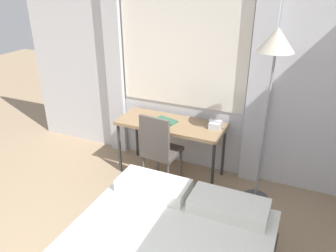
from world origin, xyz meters
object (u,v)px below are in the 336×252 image
at_px(desk_chair, 159,147).
at_px(standing_lamp, 275,58).
at_px(book, 166,120).
at_px(desk, 171,127).
at_px(telephone, 216,125).

xyz_separation_m(desk_chair, standing_lamp, (1.15, 0.19, 1.14)).
height_order(desk_chair, book, desk_chair).
bearing_deg(desk, standing_lamp, -5.68).
xyz_separation_m(standing_lamp, telephone, (-0.58, 0.18, -0.89)).
height_order(standing_lamp, telephone, standing_lamp).
bearing_deg(book, standing_lamp, -5.62).
distance_m(telephone, book, 0.62).
xyz_separation_m(desk_chair, telephone, (0.57, 0.36, 0.25)).
bearing_deg(desk, book, 175.22).
xyz_separation_m(desk, standing_lamp, (1.12, -0.11, 0.99)).
bearing_deg(desk, desk_chair, -94.83).
bearing_deg(telephone, book, -174.43).
relative_size(standing_lamp, book, 6.47).
distance_m(desk, book, 0.10).
bearing_deg(standing_lamp, desk, 174.32).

